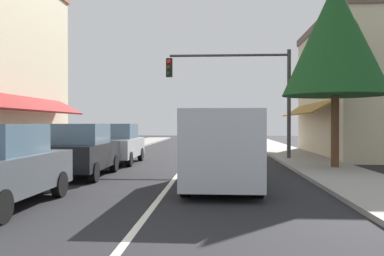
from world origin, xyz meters
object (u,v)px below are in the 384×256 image
at_px(van_in_lane, 222,146).
at_px(tree_right_near, 335,38).
at_px(traffic_signal_mast_arm, 243,83).
at_px(parked_car_third_left, 118,144).
at_px(parked_car_second_left, 81,150).

distance_m(van_in_lane, tree_right_near, 7.35).
distance_m(traffic_signal_mast_arm, tree_right_near, 5.30).
bearing_deg(van_in_lane, tree_right_near, 46.47).
bearing_deg(traffic_signal_mast_arm, van_in_lane, -97.60).
distance_m(parked_car_third_left, van_in_lane, 7.99).
relative_size(parked_car_third_left, tree_right_near, 0.57).
bearing_deg(traffic_signal_mast_arm, parked_car_third_left, -161.37).
xyz_separation_m(traffic_signal_mast_arm, tree_right_near, (3.22, -4.00, 1.31)).
bearing_deg(van_in_lane, traffic_signal_mast_arm, 83.10).
bearing_deg(van_in_lane, parked_car_second_left, 158.05).
bearing_deg(tree_right_near, traffic_signal_mast_arm, 128.83).
xyz_separation_m(van_in_lane, tree_right_near, (4.35, 4.47, 3.87)).
relative_size(traffic_signal_mast_arm, tree_right_near, 0.83).
height_order(traffic_signal_mast_arm, tree_right_near, tree_right_near).
bearing_deg(parked_car_third_left, parked_car_second_left, -92.09).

